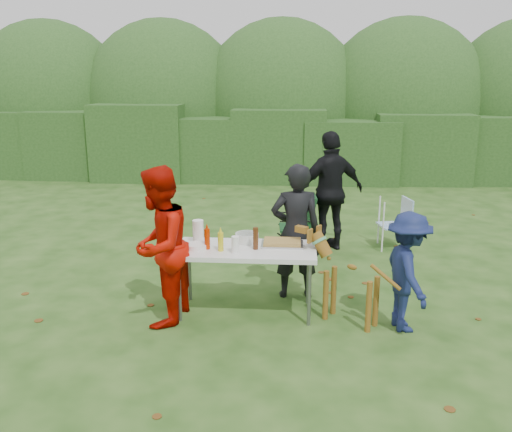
# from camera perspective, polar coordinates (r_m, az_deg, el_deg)

# --- Properties ---
(ground) EXTENTS (80.00, 80.00, 0.00)m
(ground) POSITION_cam_1_polar(r_m,az_deg,el_deg) (5.83, -0.31, -11.15)
(ground) COLOR #1E4211
(hedge_row) EXTENTS (22.00, 1.40, 1.70)m
(hedge_row) POSITION_cam_1_polar(r_m,az_deg,el_deg) (13.35, 2.45, 7.46)
(hedge_row) COLOR #23471C
(hedge_row) RESTS_ON ground
(shrub_backdrop) EXTENTS (20.00, 2.60, 3.20)m
(shrub_backdrop) POSITION_cam_1_polar(r_m,az_deg,el_deg) (14.87, 2.69, 11.11)
(shrub_backdrop) COLOR #3D6628
(shrub_backdrop) RESTS_ON ground
(folding_table) EXTENTS (1.50, 0.70, 0.74)m
(folding_table) POSITION_cam_1_polar(r_m,az_deg,el_deg) (5.83, -1.06, -3.88)
(folding_table) COLOR silver
(folding_table) RESTS_ON ground
(person_cook) EXTENTS (0.62, 0.45, 1.58)m
(person_cook) POSITION_cam_1_polar(r_m,az_deg,el_deg) (6.24, 4.20, -1.63)
(person_cook) COLOR black
(person_cook) RESTS_ON ground
(person_red_jacket) EXTENTS (0.73, 0.88, 1.66)m
(person_red_jacket) POSITION_cam_1_polar(r_m,az_deg,el_deg) (5.65, -10.16, -3.19)
(person_red_jacket) COLOR #B20D01
(person_red_jacket) RESTS_ON ground
(person_black_puffy) EXTENTS (1.12, 0.82, 1.76)m
(person_black_puffy) POSITION_cam_1_polar(r_m,az_deg,el_deg) (7.99, 7.87, 2.57)
(person_black_puffy) COLOR black
(person_black_puffy) RESTS_ON ground
(child) EXTENTS (0.59, 0.87, 1.24)m
(child) POSITION_cam_1_polar(r_m,az_deg,el_deg) (5.68, 15.65, -5.69)
(child) COLOR #151F4B
(child) RESTS_ON ground
(dog) EXTENTS (1.05, 0.87, 0.94)m
(dog) POSITION_cam_1_polar(r_m,az_deg,el_deg) (5.74, 10.01, -6.70)
(dog) COLOR brown
(dog) RESTS_ON ground
(camping_chair) EXTENTS (0.59, 0.59, 0.88)m
(camping_chair) POSITION_cam_1_polar(r_m,az_deg,el_deg) (7.84, 4.26, -0.86)
(camping_chair) COLOR #123819
(camping_chair) RESTS_ON ground
(lawn_chair) EXTENTS (0.54, 0.54, 0.77)m
(lawn_chair) POSITION_cam_1_polar(r_m,az_deg,el_deg) (8.35, 14.32, -0.74)
(lawn_chair) COLOR #3473B9
(lawn_chair) RESTS_ON ground
(food_tray) EXTENTS (0.45, 0.30, 0.02)m
(food_tray) POSITION_cam_1_polar(r_m,az_deg,el_deg) (5.91, 2.78, -2.99)
(food_tray) COLOR #B7B7BA
(food_tray) RESTS_ON folding_table
(focaccia_bread) EXTENTS (0.40, 0.26, 0.04)m
(focaccia_bread) POSITION_cam_1_polar(r_m,az_deg,el_deg) (5.90, 2.78, -2.73)
(focaccia_bread) COLOR #A37E3C
(focaccia_bread) RESTS_ON food_tray
(mustard_bottle) EXTENTS (0.06, 0.06, 0.20)m
(mustard_bottle) POSITION_cam_1_polar(r_m,az_deg,el_deg) (5.70, -3.74, -2.72)
(mustard_bottle) COLOR gold
(mustard_bottle) RESTS_ON folding_table
(ketchup_bottle) EXTENTS (0.06, 0.06, 0.22)m
(ketchup_bottle) POSITION_cam_1_polar(r_m,az_deg,el_deg) (5.77, -5.17, -2.43)
(ketchup_bottle) COLOR #AC2300
(ketchup_bottle) RESTS_ON folding_table
(beer_bottle) EXTENTS (0.06, 0.06, 0.24)m
(beer_bottle) POSITION_cam_1_polar(r_m,az_deg,el_deg) (5.73, -0.05, -2.38)
(beer_bottle) COLOR #47230F
(beer_bottle) RESTS_ON folding_table
(paper_towel_roll) EXTENTS (0.12, 0.12, 0.26)m
(paper_towel_roll) POSITION_cam_1_polar(r_m,az_deg,el_deg) (5.97, -6.11, -1.65)
(paper_towel_roll) COLOR white
(paper_towel_roll) RESTS_ON folding_table
(cup_stack) EXTENTS (0.08, 0.08, 0.18)m
(cup_stack) POSITION_cam_1_polar(r_m,az_deg,el_deg) (5.63, -2.19, -3.04)
(cup_stack) COLOR white
(cup_stack) RESTS_ON folding_table
(pasta_bowl) EXTENTS (0.26, 0.26, 0.10)m
(pasta_bowl) POSITION_cam_1_polar(r_m,az_deg,el_deg) (6.00, -0.96, -2.28)
(pasta_bowl) COLOR silver
(pasta_bowl) RESTS_ON folding_table
(plate_stack) EXTENTS (0.24, 0.24, 0.05)m
(plate_stack) POSITION_cam_1_polar(r_m,az_deg,el_deg) (5.83, -6.28, -3.15)
(plate_stack) COLOR white
(plate_stack) RESTS_ON folding_table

